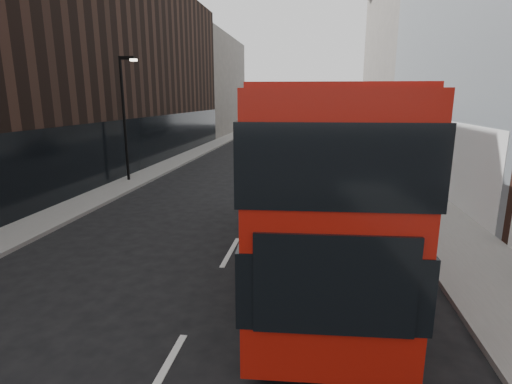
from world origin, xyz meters
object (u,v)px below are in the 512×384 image
at_px(car_a, 342,197).
at_px(car_b, 288,171).
at_px(red_bus, 313,169).
at_px(street_lamp, 125,111).
at_px(grey_bus, 302,124).
at_px(car_c, 324,153).

height_order(car_a, car_b, car_a).
distance_m(red_bus, car_a, 6.10).
relative_size(street_lamp, red_bus, 0.55).
bearing_deg(car_a, red_bus, -98.66).
relative_size(red_bus, car_b, 3.38).
height_order(red_bus, car_b, red_bus).
bearing_deg(car_b, car_a, -71.29).
distance_m(car_a, car_b, 6.77).
bearing_deg(grey_bus, car_b, -87.73).
distance_m(car_a, car_c, 14.28).
bearing_deg(red_bus, grey_bus, 88.84).
distance_m(grey_bus, car_b, 26.64).
bearing_deg(street_lamp, red_bus, -43.10).
xyz_separation_m(red_bus, car_b, (-1.53, 11.70, -2.21)).
xyz_separation_m(car_a, car_c, (-0.54, 14.27, 0.01)).
bearing_deg(street_lamp, car_b, 9.84).
relative_size(street_lamp, car_a, 1.82).
height_order(street_lamp, car_a, street_lamp).
height_order(red_bus, grey_bus, red_bus).
xyz_separation_m(street_lamp, car_c, (11.55, 9.73, -3.52)).
bearing_deg(street_lamp, car_c, 40.10).
relative_size(car_a, car_c, 0.84).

